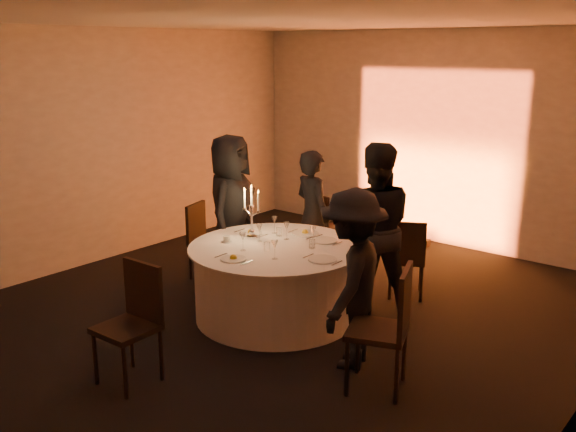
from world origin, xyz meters
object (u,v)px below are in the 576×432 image
Objects in this scene: banquet_table at (276,281)px; chair_back_left at (325,225)px; chair_back_right at (407,254)px; candelabra at (252,219)px; chair_left at (204,236)px; guest_back_left at (313,216)px; guest_right at (352,279)px; guest_left at (231,210)px; chair_right at (389,322)px; chair_front at (134,316)px; guest_back_right at (374,228)px; coffee_cup at (227,239)px.

chair_back_left reaches higher than banquet_table.
candelabra reaches higher than chair_back_right.
guest_back_left reaches higher than chair_left.
candelabra is (-1.59, 0.45, 0.17)m from guest_right.
guest_left reaches higher than guest_back_left.
chair_back_right is 0.85× the size of chair_right.
guest_right is at bearing 74.14° from chair_back_right.
guest_left reaches higher than chair_front.
chair_left is 0.58× the size of guest_back_left.
coffee_cup is (-1.16, -1.02, -0.11)m from guest_back_right.
guest_back_right reaches higher than candelabra.
chair_back_right is 3.19m from chair_front.
guest_right is (1.75, -2.01, 0.26)m from chair_back_left.
chair_back_left is at bearing -156.44° from guest_right.
chair_front reaches higher than chair_back_right.
banquet_table is 1.97× the size of chair_left.
chair_left reaches higher than coffee_cup.
candelabra is at bearing 109.15° from guest_back_left.
banquet_table is at bearing -135.51° from guest_left.
chair_right is 9.70× the size of coffee_cup.
guest_back_right is (0.67, 0.81, 0.52)m from banquet_table.
chair_back_right is at bearing -175.71° from chair_right.
chair_right reaches higher than chair_left.
chair_right is at bearing 86.08° from chair_back_right.
guest_back_left reaches higher than coffee_cup.
guest_right reaches higher than banquet_table.
chair_left is (-1.47, 0.37, 0.13)m from banquet_table.
banquet_table is 1.54m from chair_back_right.
guest_back_left is (0.68, 0.70, -0.10)m from guest_left.
coffee_cup is (-2.18, 0.36, 0.19)m from chair_right.
guest_right reaches higher than chair_back_left.
guest_back_left is at bearing -69.63° from chair_left.
chair_left is at bearing 149.12° from coffee_cup.
chair_back_left is 0.53× the size of guest_back_right.
chair_back_right reaches higher than banquet_table.
guest_left reaches higher than chair_right.
guest_back_left reaches higher than chair_right.
chair_front reaches higher than banquet_table.
chair_right is at bearing -9.46° from coffee_cup.
guest_left is 3.05× the size of candelabra.
candelabra is (0.00, -1.08, 0.18)m from guest_back_left.
chair_back_left reaches higher than chair_left.
banquet_table is 0.71m from candelabra.
chair_back_left is 0.54× the size of guest_left.
guest_left is (-0.52, -1.18, 0.35)m from chair_back_left.
chair_back_left is at bearing 96.00° from candelabra.
chair_left is at bearing -28.23° from guest_back_right.
guest_back_right is (-0.13, -0.51, 0.40)m from chair_back_right.
candelabra is at bearing -5.21° from guest_back_right.
chair_right is at bearing -18.82° from banquet_table.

